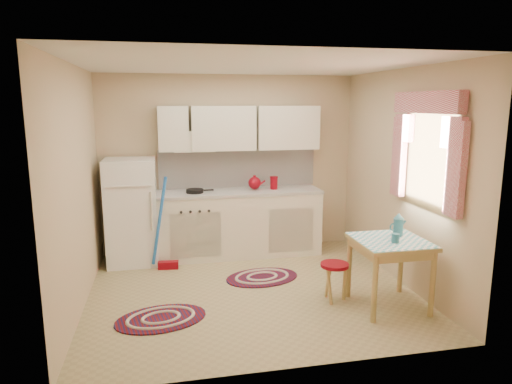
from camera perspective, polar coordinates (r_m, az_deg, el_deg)
room_shell at (r=5.19m, az=0.51°, el=5.40°), size 3.64×3.60×2.52m
fridge at (r=6.24m, az=-15.27°, el=-2.38°), size 0.65×0.60×1.40m
broom at (r=5.91m, az=-11.10°, el=-3.94°), size 0.29×0.14×1.20m
base_cabinets at (r=6.42m, az=-2.13°, el=-4.02°), size 2.25×0.60×0.88m
countertop at (r=6.31m, az=-2.16°, el=0.02°), size 2.27×0.62×0.04m
frying_pan at (r=6.19m, az=-7.66°, el=0.12°), size 0.25×0.25×0.05m
red_kettle at (r=6.33m, az=-0.18°, el=1.14°), size 0.21×0.19×0.20m
red_canister at (r=6.40m, az=2.25°, el=1.07°), size 0.13×0.13×0.16m
table at (r=5.03m, az=16.26°, el=-9.75°), size 0.72×0.72×0.72m
stool at (r=5.08m, az=9.73°, el=-11.03°), size 0.37×0.37×0.42m
coffee_pot at (r=5.05m, az=17.36°, el=-3.91°), size 0.13×0.12×0.26m
mug at (r=4.81m, az=17.04°, el=-5.57°), size 0.10×0.10×0.10m
rug_center at (r=5.68m, az=0.77°, el=-10.62°), size 0.99×0.74×0.02m
rug_left at (r=4.78m, az=-11.80°, el=-15.24°), size 1.00×0.77×0.02m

